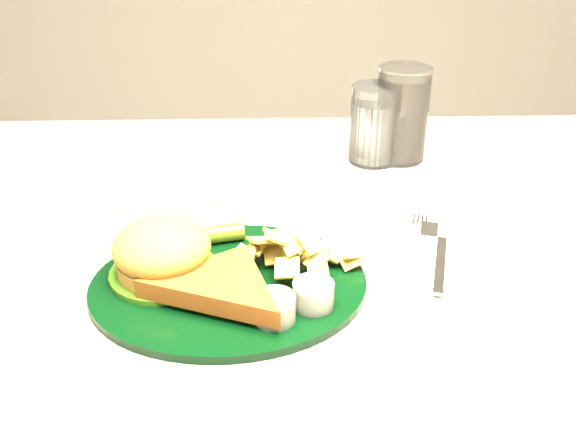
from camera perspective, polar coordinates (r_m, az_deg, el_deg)
The scene contains 5 objects.
dinner_plate at distance 0.63m, azimuth -5.37°, elevation -4.08°, with size 0.27×0.23×0.06m, color black, non-canonical shape.
water_glass at distance 0.91m, azimuth 7.71°, elevation 8.07°, with size 0.07×0.07×0.11m, color white.
cola_glass at distance 0.92m, azimuth 10.08°, elevation 8.90°, with size 0.07×0.07×0.13m, color black.
fork_napkin at distance 0.70m, azimuth 13.21°, elevation -3.83°, with size 0.11×0.15×0.01m, color white, non-canonical shape.
wrapped_straw at distance 0.80m, azimuth -8.27°, elevation 0.97°, with size 0.20×0.07×0.01m, color white, non-canonical shape.
Camera 1 is at (-0.04, -0.63, 1.12)m, focal length 40.00 mm.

